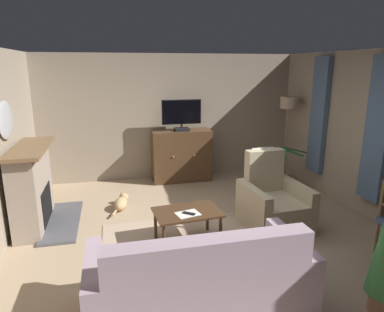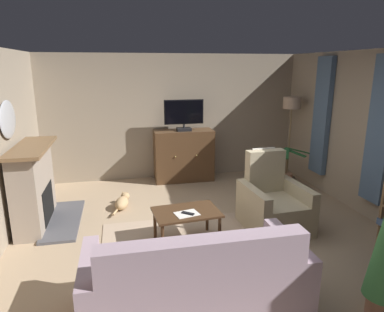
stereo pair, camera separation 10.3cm
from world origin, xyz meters
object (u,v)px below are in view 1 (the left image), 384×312
sofa_floral (200,284)px  potted_plant_small_fern_corner (283,176)px  tv_cabinet (181,157)px  folded_newspaper (188,214)px  coffee_table (187,215)px  armchair_angled_to_table (273,204)px  tv_remote (189,213)px  floor_lamp (288,115)px  wall_mirror_oval (6,120)px  television (182,114)px  fireplace (34,189)px  cat (121,202)px

sofa_floral → potted_plant_small_fern_corner: (2.45, 3.01, -0.06)m
tv_cabinet → folded_newspaper: bearing=-99.9°
coffee_table → armchair_angled_to_table: 1.36m
tv_remote → floor_lamp: 3.63m
wall_mirror_oval → tv_cabinet: (2.80, 1.60, -1.10)m
television → potted_plant_small_fern_corner: 2.33m
sofa_floral → floor_lamp: 4.70m
wall_mirror_oval → potted_plant_small_fern_corner: 4.82m
wall_mirror_oval → armchair_angled_to_table: size_ratio=0.65×
folded_newspaper → floor_lamp: (2.64, 2.33, 0.91)m
fireplace → tv_cabinet: 3.01m
sofa_floral → wall_mirror_oval: bearing=131.6°
fireplace → television: (2.55, 1.54, 0.82)m
cat → floor_lamp: size_ratio=0.39×
tv_cabinet → potted_plant_small_fern_corner: size_ratio=1.23×
tv_remote → armchair_angled_to_table: armchair_angled_to_table is taller
cat → armchair_angled_to_table: bearing=-28.5°
fireplace → tv_remote: 2.38m
folded_newspaper → cat: bearing=106.4°
folded_newspaper → wall_mirror_oval: bearing=141.3°
cat → wall_mirror_oval: bearing=-167.4°
tv_cabinet → armchair_angled_to_table: size_ratio=1.08×
tv_cabinet → television: (0.00, -0.05, 0.89)m
coffee_table → wall_mirror_oval: bearing=155.9°
tv_cabinet → armchair_angled_to_table: armchair_angled_to_table is taller
fireplace → folded_newspaper: size_ratio=4.87×
fireplace → wall_mirror_oval: wall_mirror_oval is taller
tv_remote → cat: size_ratio=0.25×
wall_mirror_oval → sofa_floral: wall_mirror_oval is taller
wall_mirror_oval → floor_lamp: wall_mirror_oval is taller
fireplace → potted_plant_small_fern_corner: fireplace is taller
cat → coffee_table: bearing=-59.0°
television → coffee_table: (-0.47, -2.59, -0.99)m
sofa_floral → armchair_angled_to_table: size_ratio=1.87×
wall_mirror_oval → sofa_floral: 3.48m
fireplace → armchair_angled_to_table: 3.53m
television → sofa_floral: bearing=-99.3°
sofa_floral → potted_plant_small_fern_corner: sofa_floral is taller
tv_remote → floor_lamp: floor_lamp is taller
fireplace → potted_plant_small_fern_corner: (4.35, 0.59, -0.31)m
sofa_floral → cat: 2.84m
wall_mirror_oval → coffee_table: bearing=-24.1°
television → sofa_floral: television is taller
sofa_floral → cat: size_ratio=3.09×
fireplace → folded_newspaper: bearing=-28.7°
folded_newspaper → potted_plant_small_fern_corner: bearing=24.5°
tv_remote → sofa_floral: 1.30m
fireplace → tv_cabinet: size_ratio=1.21×
tv_cabinet → television: 0.89m
coffee_table → television: bearing=79.8°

